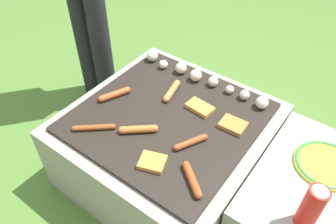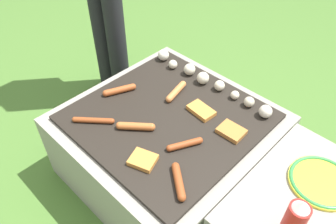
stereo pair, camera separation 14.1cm
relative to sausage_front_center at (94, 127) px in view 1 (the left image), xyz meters
The scene contains 15 objects.
ground_plane 0.51m from the sausage_front_center, 51.99° to the left, with size 14.00×14.00×0.00m, color #47702D.
grill 0.38m from the sausage_front_center, 51.99° to the left, with size 0.84×0.84×0.39m.
side_ledge 0.91m from the sausage_front_center, 19.37° to the left, with size 0.42×0.62×0.39m.
sausage_front_center is the anchor object (origin of this frame).
sausage_mid_right 0.41m from the sausage_front_center, 24.73° to the left, with size 0.08×0.14×0.03m.
sausage_back_left 0.19m from the sausage_front_center, 32.14° to the left, with size 0.13×0.12×0.03m.
sausage_front_left 0.40m from the sausage_front_center, 72.32° to the left, with size 0.06×0.16×0.03m.
sausage_back_center 0.47m from the sausage_front_center, ahead, with size 0.14×0.11×0.03m.
sausage_back_right 0.22m from the sausage_front_center, 110.06° to the left, with size 0.08×0.15×0.03m.
bread_slice_right 0.58m from the sausage_front_center, 38.18° to the left, with size 0.11×0.09×0.02m.
bread_slice_center 0.47m from the sausage_front_center, 52.17° to the left, with size 0.12×0.08×0.02m.
bread_slice_left 0.31m from the sausage_front_center, ahead, with size 0.12×0.11×0.02m.
mushroom_row 0.57m from the sausage_front_center, 72.16° to the left, with size 0.68×0.07×0.06m.
plate_colorful 0.92m from the sausage_front_center, 24.68° to the left, with size 0.23×0.23×0.02m.
condiment_bottle 0.86m from the sausage_front_center, ahead, with size 0.06×0.06×0.21m.
Camera 1 is at (0.62, -0.83, 1.37)m, focal length 35.00 mm.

